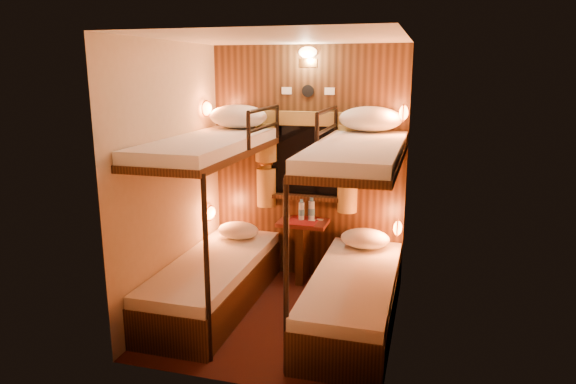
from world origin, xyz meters
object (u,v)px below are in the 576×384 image
(table, at_px, (303,243))
(bottle_left, at_px, (301,211))
(bottle_right, at_px, (311,211))
(bunk_right, at_px, (354,262))
(bunk_left, at_px, (214,248))

(table, relative_size, bottle_left, 3.01)
(bottle_right, bearing_deg, bunk_right, -55.51)
(bunk_right, xyz_separation_m, bottle_left, (-0.67, 0.81, 0.19))
(table, distance_m, bottle_right, 0.35)
(table, relative_size, bottle_right, 2.75)
(bunk_right, distance_m, bottle_right, 1.03)
(bunk_right, height_order, bottle_left, bunk_right)
(bunk_left, relative_size, table, 2.90)
(bottle_right, bearing_deg, bottle_left, -168.12)
(bunk_right, bearing_deg, table, 129.67)
(bottle_left, bearing_deg, bunk_right, -50.37)
(bunk_left, relative_size, bottle_left, 8.74)
(bunk_right, xyz_separation_m, bottle_right, (-0.57, 0.83, 0.19))
(bottle_left, height_order, bottle_right, bottle_right)
(bunk_right, height_order, table, bunk_right)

